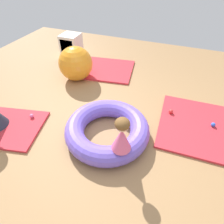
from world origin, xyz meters
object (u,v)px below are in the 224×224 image
Objects in this scene: child_in_pink at (122,135)px; play_ball_red at (171,111)px; inflatable_cushion at (107,129)px; storage_cube at (71,46)px; play_ball_blue at (213,125)px; exercise_ball_large at (76,64)px; play_ball_pink at (32,116)px.

play_ball_red is (0.50, 1.17, -0.44)m from child_in_pink.
inflatable_cushion is 2.92m from storage_cube.
storage_cube is at bearing 152.81° from play_ball_red.
play_ball_red is at bearing -27.19° from storage_cube.
inflatable_cushion is at bearing -49.71° from storage_cube.
exercise_ball_large reaches higher than play_ball_blue.
exercise_ball_large is at bearing 166.76° from play_ball_red.
exercise_ball_large reaches higher than play_ball_red.
inflatable_cushion is at bearing 166.86° from child_in_pink.
child_in_pink is at bearing -46.73° from exercise_ball_large.
play_ball_pink is 0.10× the size of exercise_ball_large.
storage_cube is (-0.57, 2.32, 0.21)m from play_ball_pink.
child_in_pink is 1.66m from play_ball_blue.
play_ball_red is 3.06m from storage_cube.
play_ball_blue is at bearing -6.74° from play_ball_red.
play_ball_red is 0.67m from play_ball_blue.
child_in_pink reaches higher than play_ball_pink.
exercise_ball_large reaches higher than inflatable_cushion.
exercise_ball_large is at bearing -54.30° from storage_cube.
inflatable_cushion is 1.31m from play_ball_pink.
play_ball_red is 2.13m from exercise_ball_large.
play_ball_red is at bearing -13.24° from exercise_ball_large.
storage_cube reaches higher than play_ball_red.
child_in_pink reaches higher than play_ball_blue.
inflatable_cushion is 0.61m from child_in_pink.
play_ball_red is 0.11× the size of exercise_ball_large.
play_ball_pink is (-1.64, 0.24, -0.45)m from child_in_pink.
inflatable_cushion is at bearing -153.39° from play_ball_blue.
child_in_pink is 3.40m from storage_cube.
storage_cube reaches higher than play_ball_blue.
exercise_ball_large is (-1.23, 1.31, 0.21)m from inflatable_cushion.
storage_cube is at bearing 156.45° from play_ball_blue.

